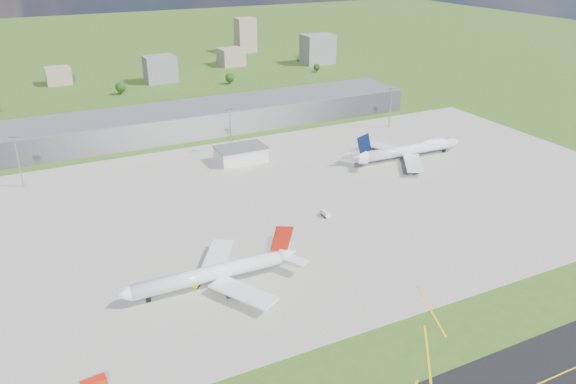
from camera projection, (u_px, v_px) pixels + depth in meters
name	position (u px, v px, depth m)	size (l,w,h in m)	color
ground	(196.00, 138.00, 346.75)	(1400.00, 1400.00, 0.00)	#33561B
apron	(289.00, 203.00, 260.74)	(360.00, 190.00, 0.08)	gray
terminal	(188.00, 120.00, 355.96)	(300.00, 42.00, 15.00)	gray
ops_building	(241.00, 155.00, 308.23)	(26.00, 16.00, 8.00)	silver
mast_west	(16.00, 153.00, 270.51)	(3.50, 2.00, 25.90)	gray
mast_center	(230.00, 123.00, 314.90)	(3.50, 2.00, 25.90)	gray
mast_east	(391.00, 101.00, 359.28)	(3.50, 2.00, 25.90)	gray
airliner_red_twin	(215.00, 273.00, 196.64)	(66.04, 51.58, 18.15)	white
airliner_blue_quad	(411.00, 150.00, 312.39)	(70.71, 55.48, 18.47)	white
tug_yellow	(196.00, 284.00, 197.37)	(4.14, 4.22, 1.86)	yellow
van_white_near	(326.00, 214.00, 247.26)	(2.42, 5.12, 2.59)	silver
van_white_far	(416.00, 172.00, 293.08)	(4.42, 2.55, 2.20)	silver
bldg_cw	(58.00, 76.00, 475.18)	(20.00, 18.00, 14.00)	gray
bldg_c	(160.00, 69.00, 481.27)	(26.00, 20.00, 22.00)	slate
bldg_ce	(231.00, 57.00, 547.52)	(22.00, 24.00, 16.00)	gray
bldg_e	(318.00, 49.00, 552.79)	(30.00, 22.00, 28.00)	slate
bldg_tall_e	(245.00, 35.00, 608.67)	(20.00, 18.00, 36.00)	gray
tree_c	(121.00, 87.00, 442.69)	(8.10, 8.10, 9.90)	#382314
tree_e	(230.00, 78.00, 475.05)	(7.65, 7.65, 9.35)	#382314
tree_far_e	(317.00, 67.00, 519.95)	(6.30, 6.30, 7.70)	#382314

